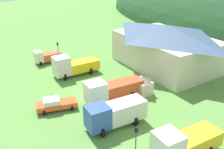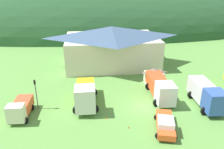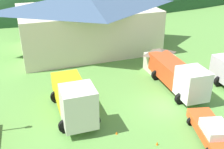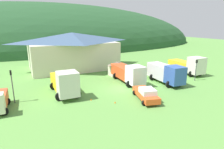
{
  "view_description": "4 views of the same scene",
  "coord_description": "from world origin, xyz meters",
  "px_view_note": "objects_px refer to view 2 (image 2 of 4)",
  "views": [
    {
      "loc": [
        28.86,
        -14.19,
        17.87
      ],
      "look_at": [
        -0.63,
        4.63,
        1.96
      ],
      "focal_mm": 40.85,
      "sensor_mm": 36.0,
      "label": 1
    },
    {
      "loc": [
        -7.28,
        -25.26,
        15.53
      ],
      "look_at": [
        -3.48,
        6.26,
        2.27
      ],
      "focal_mm": 36.15,
      "sensor_mm": 36.0,
      "label": 2
    },
    {
      "loc": [
        -11.09,
        -17.59,
        13.04
      ],
      "look_at": [
        -2.74,
        5.6,
        1.11
      ],
      "focal_mm": 43.31,
      "sensor_mm": 36.0,
      "label": 3
    },
    {
      "loc": [
        -12.72,
        -23.52,
        9.38
      ],
      "look_at": [
        -0.35,
        1.62,
        1.91
      ],
      "focal_mm": 30.64,
      "sensor_mm": 36.0,
      "label": 4
    }
  ],
  "objects_px": {
    "box_truck_blue": "(207,94)",
    "service_pickup_orange": "(165,124)",
    "depot_building": "(112,45)",
    "light_truck_cream": "(20,109)",
    "flatbed_truck_yellow": "(85,94)",
    "heavy_rig_white": "(160,87)",
    "traffic_light_west": "(36,91)",
    "traffic_cone_mid_row": "(107,119)",
    "play_shed_cream": "(154,76)",
    "traffic_cone_near_pickup": "(129,128)"
  },
  "relations": [
    {
      "from": "box_truck_blue",
      "to": "service_pickup_orange",
      "type": "distance_m",
      "value": 8.41
    },
    {
      "from": "heavy_rig_white",
      "to": "traffic_light_west",
      "type": "distance_m",
      "value": 16.79
    },
    {
      "from": "light_truck_cream",
      "to": "heavy_rig_white",
      "type": "bearing_deg",
      "value": 101.11
    },
    {
      "from": "depot_building",
      "to": "traffic_cone_near_pickup",
      "type": "bearing_deg",
      "value": -91.52
    },
    {
      "from": "traffic_cone_mid_row",
      "to": "box_truck_blue",
      "type": "bearing_deg",
      "value": 6.32
    },
    {
      "from": "traffic_cone_mid_row",
      "to": "light_truck_cream",
      "type": "bearing_deg",
      "value": 170.82
    },
    {
      "from": "light_truck_cream",
      "to": "service_pickup_orange",
      "type": "xyz_separation_m",
      "value": [
        16.63,
        -4.63,
        -0.37
      ]
    },
    {
      "from": "play_shed_cream",
      "to": "light_truck_cream",
      "type": "bearing_deg",
      "value": -158.21
    },
    {
      "from": "flatbed_truck_yellow",
      "to": "service_pickup_orange",
      "type": "relative_size",
      "value": 1.42
    },
    {
      "from": "box_truck_blue",
      "to": "traffic_cone_near_pickup",
      "type": "height_order",
      "value": "box_truck_blue"
    },
    {
      "from": "depot_building",
      "to": "flatbed_truck_yellow",
      "type": "xyz_separation_m",
      "value": [
        -5.32,
        -15.61,
        -2.19
      ]
    },
    {
      "from": "depot_building",
      "to": "light_truck_cream",
      "type": "distance_m",
      "value": 22.03
    },
    {
      "from": "box_truck_blue",
      "to": "traffic_cone_mid_row",
      "type": "relative_size",
      "value": 15.56
    },
    {
      "from": "box_truck_blue",
      "to": "service_pickup_orange",
      "type": "bearing_deg",
      "value": -54.72
    },
    {
      "from": "depot_building",
      "to": "traffic_cone_mid_row",
      "type": "xyz_separation_m",
      "value": [
        -2.87,
        -19.07,
        -3.92
      ]
    },
    {
      "from": "play_shed_cream",
      "to": "heavy_rig_white",
      "type": "height_order",
      "value": "heavy_rig_white"
    },
    {
      "from": "play_shed_cream",
      "to": "traffic_light_west",
      "type": "height_order",
      "value": "traffic_light_west"
    },
    {
      "from": "box_truck_blue",
      "to": "traffic_light_west",
      "type": "distance_m",
      "value": 22.12
    },
    {
      "from": "play_shed_cream",
      "to": "heavy_rig_white",
      "type": "xyz_separation_m",
      "value": [
        -0.55,
        -4.83,
        0.29
      ]
    },
    {
      "from": "flatbed_truck_yellow",
      "to": "traffic_cone_near_pickup",
      "type": "distance_m",
      "value": 7.55
    },
    {
      "from": "play_shed_cream",
      "to": "traffic_cone_near_pickup",
      "type": "distance_m",
      "value": 13.11
    },
    {
      "from": "heavy_rig_white",
      "to": "service_pickup_orange",
      "type": "distance_m",
      "value": 7.65
    },
    {
      "from": "play_shed_cream",
      "to": "traffic_light_west",
      "type": "distance_m",
      "value": 18.28
    },
    {
      "from": "box_truck_blue",
      "to": "traffic_cone_near_pickup",
      "type": "distance_m",
      "value": 11.75
    },
    {
      "from": "light_truck_cream",
      "to": "box_truck_blue",
      "type": "distance_m",
      "value": 23.72
    },
    {
      "from": "depot_building",
      "to": "traffic_cone_mid_row",
      "type": "bearing_deg",
      "value": -98.56
    },
    {
      "from": "play_shed_cream",
      "to": "light_truck_cream",
      "type": "relative_size",
      "value": 0.63
    },
    {
      "from": "play_shed_cream",
      "to": "box_truck_blue",
      "type": "xyz_separation_m",
      "value": [
        4.73,
        -7.79,
        0.4
      ]
    },
    {
      "from": "heavy_rig_white",
      "to": "light_truck_cream",
      "type": "bearing_deg",
      "value": -78.33
    },
    {
      "from": "traffic_cone_near_pickup",
      "to": "traffic_light_west",
      "type": "bearing_deg",
      "value": 152.93
    },
    {
      "from": "depot_building",
      "to": "traffic_cone_mid_row",
      "type": "height_order",
      "value": "depot_building"
    },
    {
      "from": "heavy_rig_white",
      "to": "traffic_cone_near_pickup",
      "type": "xyz_separation_m",
      "value": [
        -5.76,
        -6.58,
        -1.65
      ]
    },
    {
      "from": "traffic_light_west",
      "to": "traffic_cone_mid_row",
      "type": "bearing_deg",
      "value": -21.76
    },
    {
      "from": "play_shed_cream",
      "to": "traffic_cone_near_pickup",
      "type": "relative_size",
      "value": 5.24
    },
    {
      "from": "traffic_light_west",
      "to": "depot_building",
      "type": "bearing_deg",
      "value": 53.5
    },
    {
      "from": "depot_building",
      "to": "traffic_light_west",
      "type": "height_order",
      "value": "depot_building"
    },
    {
      "from": "heavy_rig_white",
      "to": "traffic_cone_near_pickup",
      "type": "distance_m",
      "value": 8.9
    },
    {
      "from": "light_truck_cream",
      "to": "traffic_cone_near_pickup",
      "type": "xyz_separation_m",
      "value": [
        12.67,
        -3.82,
        -1.2
      ]
    },
    {
      "from": "service_pickup_orange",
      "to": "traffic_cone_near_pickup",
      "type": "height_order",
      "value": "service_pickup_orange"
    },
    {
      "from": "light_truck_cream",
      "to": "service_pickup_orange",
      "type": "height_order",
      "value": "light_truck_cream"
    },
    {
      "from": "flatbed_truck_yellow",
      "to": "heavy_rig_white",
      "type": "bearing_deg",
      "value": 96.22
    },
    {
      "from": "light_truck_cream",
      "to": "flatbed_truck_yellow",
      "type": "xyz_separation_m",
      "value": [
        7.92,
        1.78,
        0.53
      ]
    },
    {
      "from": "heavy_rig_white",
      "to": "box_truck_blue",
      "type": "bearing_deg",
      "value": 63.93
    },
    {
      "from": "depot_building",
      "to": "service_pickup_orange",
      "type": "bearing_deg",
      "value": -81.24
    },
    {
      "from": "heavy_rig_white",
      "to": "service_pickup_orange",
      "type": "relative_size",
      "value": 1.55
    },
    {
      "from": "depot_building",
      "to": "traffic_light_west",
      "type": "xyz_separation_m",
      "value": [
        -11.55,
        -15.61,
        -1.41
      ]
    },
    {
      "from": "play_shed_cream",
      "to": "flatbed_truck_yellow",
      "type": "bearing_deg",
      "value": -152.31
    },
    {
      "from": "depot_building",
      "to": "traffic_cone_near_pickup",
      "type": "height_order",
      "value": "depot_building"
    },
    {
      "from": "flatbed_truck_yellow",
      "to": "traffic_light_west",
      "type": "relative_size",
      "value": 1.9
    },
    {
      "from": "depot_building",
      "to": "flatbed_truck_yellow",
      "type": "height_order",
      "value": "depot_building"
    }
  ]
}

